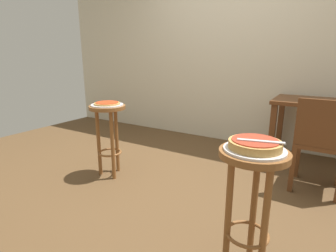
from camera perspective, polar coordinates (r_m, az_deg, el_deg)
ground_plane at (r=2.57m, az=1.40°, el=-12.56°), size 6.00×6.00×0.00m
back_wall at (r=3.81m, az=14.91°, el=19.12°), size 6.00×0.10×3.00m
stool_foreground at (r=1.47m, az=17.58°, el=-12.56°), size 0.35×0.35×0.72m
serving_plate_foreground at (r=1.39m, az=18.24°, el=-4.88°), size 0.31×0.31×0.01m
pizza_foreground at (r=1.38m, az=18.34°, el=-3.77°), size 0.26×0.26×0.05m
stool_middle at (r=2.66m, az=-12.82°, el=0.08°), size 0.35×0.35×0.72m
serving_plate_middle at (r=2.62m, az=-13.07°, el=4.49°), size 0.31×0.31×0.01m
pizza_middle at (r=2.61m, az=-13.09°, el=4.83°), size 0.25×0.25×0.02m
dining_table at (r=3.26m, az=30.77°, el=2.60°), size 1.01×0.63×0.73m
wooden_chair at (r=2.62m, az=30.17°, el=-3.03°), size 0.41×0.41×0.85m
pizza_server_knife at (r=1.34m, az=19.46°, el=-3.12°), size 0.22×0.08×0.01m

